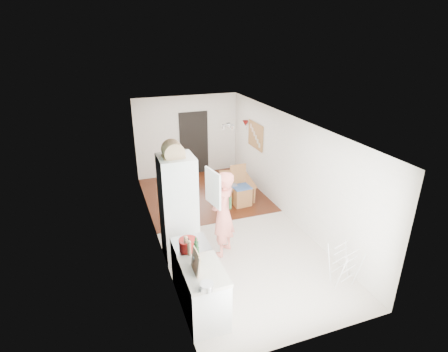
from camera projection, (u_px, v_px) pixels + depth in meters
room_shell at (226, 177)px, 7.77m from camera, size 3.20×7.00×2.50m
floor at (226, 226)px, 8.25m from camera, size 3.20×7.00×0.01m
wood_floor_overlay at (204, 194)px, 9.85m from camera, size 3.20×3.30×0.01m
sage_wall_panel at (173, 202)px, 5.30m from camera, size 0.02×3.00×1.30m
tile_splashback at (184, 261)px, 5.09m from camera, size 0.02×1.90×0.50m
doorway_recess at (194, 143)px, 10.95m from camera, size 0.90×0.04×2.00m
base_cabinet at (204, 295)px, 5.46m from camera, size 0.60×0.90×0.86m
worktop at (203, 271)px, 5.28m from camera, size 0.62×0.92×0.06m
range_cooker at (192, 267)px, 6.11m from camera, size 0.60×0.60×0.88m
cooker_top at (191, 245)px, 5.93m from camera, size 0.60×0.60×0.04m
fridge_housing at (178, 209)px, 6.76m from camera, size 0.66×0.66×2.15m
fridge_door at (213, 188)px, 6.51m from camera, size 0.14×0.56×0.70m
fridge_interior at (193, 184)px, 6.67m from camera, size 0.02×0.52×0.66m
pinboard at (256, 135)px, 9.80m from camera, size 0.03×0.90×0.70m
pinboard_frame at (255, 135)px, 9.79m from camera, size 0.00×0.94×0.74m
wall_sconce at (246, 123)px, 10.27m from camera, size 0.18×0.18×0.16m
person at (223, 207)px, 6.86m from camera, size 0.91×0.90×2.12m
dining_table at (238, 188)px, 9.76m from camera, size 0.82×1.26×0.42m
dining_chair at (241, 186)px, 9.06m from camera, size 0.47×0.47×1.06m
stool at (226, 196)px, 9.33m from camera, size 0.32×0.32×0.38m
grey_drape at (227, 186)px, 9.20m from camera, size 0.41×0.41×0.18m
drying_rack at (344, 266)px, 6.22m from camera, size 0.48×0.45×0.76m
bread_bin at (173, 151)px, 6.28m from camera, size 0.47×0.45×0.21m
red_casserole at (188, 244)px, 5.73m from camera, size 0.35×0.35×0.18m
steel_pan at (207, 286)px, 4.85m from camera, size 0.23×0.23×0.10m
held_bottle at (230, 203)px, 6.71m from camera, size 0.05×0.05×0.24m
bottle_a at (196, 251)px, 5.44m from camera, size 0.09×0.09×0.32m
bottle_b at (197, 256)px, 5.36m from camera, size 0.08×0.08×0.29m
bottle_c at (196, 263)px, 5.26m from camera, size 0.10×0.10×0.21m
pepper_mill_front at (189, 249)px, 5.58m from camera, size 0.06×0.06×0.21m
pepper_mill_back at (186, 246)px, 5.64m from camera, size 0.07×0.07×0.24m
chopping_boards at (196, 262)px, 5.15m from camera, size 0.11×0.27×0.36m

